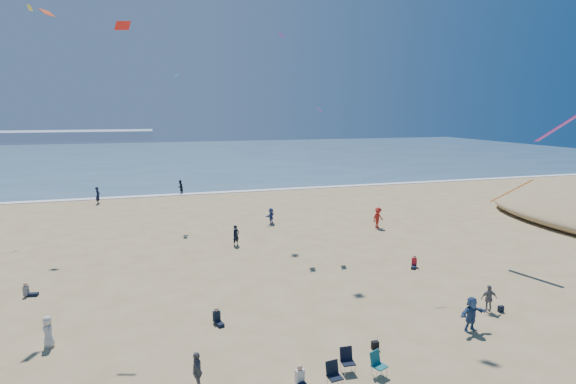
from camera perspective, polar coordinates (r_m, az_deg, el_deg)
name	(u,v)px	position (r m, az deg, el deg)	size (l,w,h in m)	color
ocean	(174,156)	(108.17, -14.23, 4.40)	(220.00, 100.00, 0.06)	#476B84
surf_line	(191,194)	(58.67, -12.18, -0.23)	(220.00, 1.20, 0.08)	white
standing_flyers	(271,265)	(28.76, -2.19, -9.31)	(29.92, 57.71, 1.95)	slate
seated_group	(291,320)	(22.85, 0.43, -15.89)	(25.00, 19.62, 0.84)	silver
chair_cluster	(354,367)	(19.24, 8.43, -21.15)	(2.73, 1.45, 1.00)	black
black_backpack	(375,345)	(21.50, 11.00, -18.57)	(0.30, 0.22, 0.38)	black
navy_bag	(501,309)	(27.00, 25.40, -13.26)	(0.28, 0.18, 0.34)	black
kites_aloft	(395,37)	(28.14, 13.47, 18.61)	(35.94, 45.59, 29.76)	#2582DB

